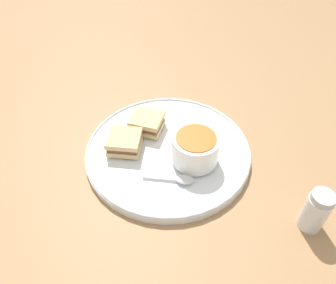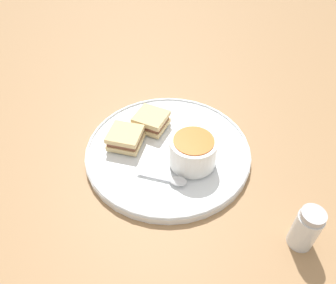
# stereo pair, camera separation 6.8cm
# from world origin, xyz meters

# --- Properties ---
(ground_plane) EXTENTS (2.40, 2.40, 0.00)m
(ground_plane) POSITION_xyz_m (0.00, 0.00, 0.00)
(ground_plane) COLOR #9E754C
(plate) EXTENTS (0.35, 0.35, 0.02)m
(plate) POSITION_xyz_m (0.00, 0.00, 0.01)
(plate) COLOR white
(plate) RESTS_ON ground_plane
(soup_bowl) EXTENTS (0.09, 0.09, 0.06)m
(soup_bowl) POSITION_xyz_m (-0.01, 0.06, 0.05)
(soup_bowl) COLOR white
(soup_bowl) RESTS_ON plate
(spoon) EXTENTS (0.06, 0.10, 0.01)m
(spoon) POSITION_xyz_m (0.06, 0.07, 0.02)
(spoon) COLOR silver
(spoon) RESTS_ON plate
(sandwich_half_near) EXTENTS (0.08, 0.08, 0.03)m
(sandwich_half_near) POSITION_xyz_m (-0.02, -0.07, 0.04)
(sandwich_half_near) COLOR #DBBC7F
(sandwich_half_near) RESTS_ON plate
(sandwich_half_far) EXTENTS (0.09, 0.09, 0.03)m
(sandwich_half_far) POSITION_xyz_m (0.05, -0.07, 0.04)
(sandwich_half_far) COLOR #DBBC7F
(sandwich_half_far) RESTS_ON plate
(salt_shaker) EXTENTS (0.04, 0.04, 0.09)m
(salt_shaker) POSITION_xyz_m (-0.01, 0.31, 0.04)
(salt_shaker) COLOR silver
(salt_shaker) RESTS_ON ground_plane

